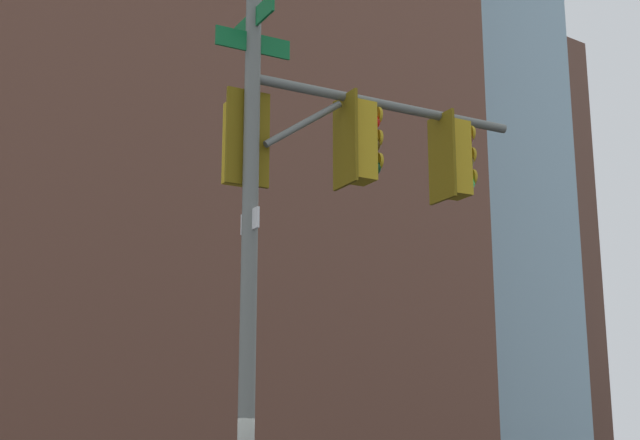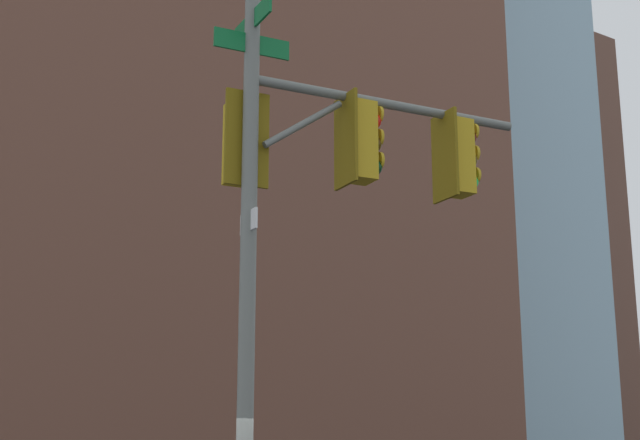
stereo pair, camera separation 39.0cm
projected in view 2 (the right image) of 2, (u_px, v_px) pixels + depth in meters
The scene contains 2 objects.
signal_pole_assembly at pixel (326, 187), 11.17m from camera, with size 4.19×1.24×7.39m.
building_brick_farside at pixel (468, 253), 72.52m from camera, with size 17.48×17.03×33.93m, color brown.
Camera 2 is at (-4.96, -8.93, 2.18)m, focal length 52.53 mm.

